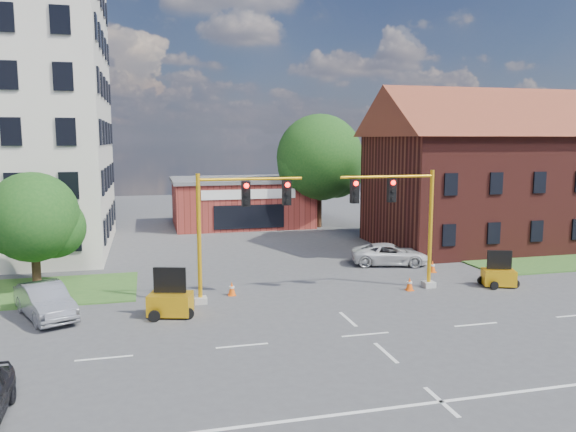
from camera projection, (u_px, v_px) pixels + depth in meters
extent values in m
plane|color=#444447|center=(365.00, 335.00, 22.50)|extent=(120.00, 120.00, 0.00)
cube|color=maroon|center=(241.00, 203.00, 51.04)|extent=(12.00, 8.00, 4.00)
cube|color=#59595C|center=(241.00, 180.00, 50.75)|extent=(12.40, 8.40, 0.30)
cube|color=white|center=(249.00, 194.00, 46.98)|extent=(8.00, 0.10, 0.80)
cube|color=black|center=(249.00, 217.00, 47.24)|extent=(6.00, 0.10, 2.00)
cube|color=#531E19|center=(511.00, 190.00, 41.70)|extent=(20.00, 10.00, 8.00)
cylinder|color=#342212|center=(319.00, 203.00, 49.71)|extent=(0.44, 0.44, 4.40)
sphere|color=#184615|center=(320.00, 157.00, 49.17)|extent=(7.57, 7.57, 7.57)
sphere|color=#184615|center=(335.00, 168.00, 49.96)|extent=(5.30, 5.30, 5.30)
cylinder|color=#342212|center=(36.00, 264.00, 28.99)|extent=(0.44, 0.44, 2.72)
sphere|color=#184615|center=(33.00, 217.00, 28.66)|extent=(4.62, 4.62, 4.62)
sphere|color=#184615|center=(54.00, 227.00, 29.25)|extent=(3.24, 3.24, 3.24)
cube|color=#9B9B96|center=(200.00, 300.00, 26.78)|extent=(0.60, 0.60, 0.30)
cylinder|color=yellow|center=(199.00, 239.00, 26.38)|extent=(0.20, 0.20, 6.20)
cylinder|color=yellow|center=(251.00, 179.00, 26.61)|extent=(5.00, 0.14, 0.14)
cube|color=black|center=(246.00, 194.00, 26.64)|extent=(0.40, 0.32, 1.20)
cube|color=black|center=(287.00, 193.00, 27.13)|extent=(0.40, 0.32, 1.20)
sphere|color=#FF0C07|center=(246.00, 186.00, 26.41)|extent=(0.24, 0.24, 0.24)
cube|color=#9B9B96|center=(428.00, 284.00, 29.70)|extent=(0.60, 0.60, 0.30)
cylinder|color=yellow|center=(430.00, 229.00, 29.30)|extent=(0.20, 0.20, 6.20)
cylinder|color=yellow|center=(387.00, 177.00, 28.31)|extent=(5.00, 0.14, 0.14)
cube|color=black|center=(392.00, 190.00, 28.46)|extent=(0.40, 0.32, 1.20)
cube|color=black|center=(355.00, 191.00, 27.98)|extent=(0.40, 0.32, 1.20)
sphere|color=#FF0C07|center=(393.00, 183.00, 28.24)|extent=(0.24, 0.24, 0.24)
cube|color=yellow|center=(170.00, 304.00, 24.77)|extent=(2.12, 1.70, 0.92)
cube|color=black|center=(170.00, 280.00, 24.63)|extent=(1.41, 0.53, 1.13)
cube|color=yellow|center=(499.00, 277.00, 29.81)|extent=(1.90, 1.57, 0.81)
cube|color=black|center=(499.00, 260.00, 29.69)|extent=(1.23, 0.53, 0.99)
cube|color=#FF5A0D|center=(190.00, 306.00, 26.22)|extent=(0.38, 0.38, 0.04)
cone|color=#FF5A0D|center=(190.00, 300.00, 26.18)|extent=(0.40, 0.40, 0.70)
cylinder|color=white|center=(190.00, 298.00, 26.17)|extent=(0.27, 0.27, 0.09)
cube|color=#FF5A0D|center=(232.00, 295.00, 28.14)|extent=(0.38, 0.38, 0.04)
cone|color=#FF5A0D|center=(232.00, 289.00, 28.10)|extent=(0.40, 0.40, 0.70)
cylinder|color=white|center=(232.00, 287.00, 28.09)|extent=(0.27, 0.27, 0.09)
cube|color=#FF5A0D|center=(409.00, 290.00, 29.07)|extent=(0.38, 0.38, 0.04)
cone|color=#FF5A0D|center=(410.00, 284.00, 29.03)|extent=(0.40, 0.40, 0.70)
cylinder|color=white|center=(410.00, 282.00, 29.02)|extent=(0.27, 0.27, 0.09)
cube|color=#FF5A0D|center=(432.00, 272.00, 33.05)|extent=(0.38, 0.38, 0.04)
cone|color=#FF5A0D|center=(432.00, 266.00, 33.00)|extent=(0.40, 0.40, 0.70)
cylinder|color=white|center=(433.00, 265.00, 32.99)|extent=(0.27, 0.27, 0.09)
imported|color=silver|center=(390.00, 254.00, 34.97)|extent=(5.17, 3.38, 1.32)
imported|color=#95969C|center=(45.00, 301.00, 24.55)|extent=(3.33, 4.80, 1.50)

